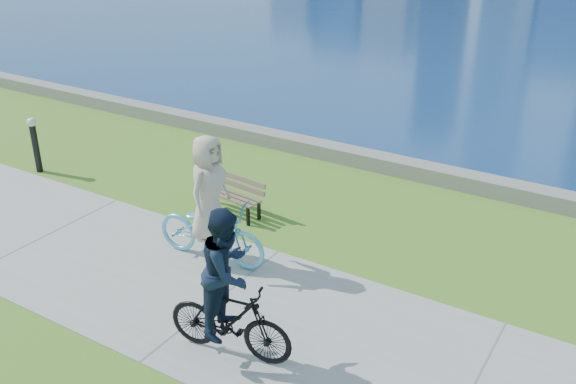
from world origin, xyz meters
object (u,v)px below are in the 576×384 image
at_px(park_bench, 232,192).
at_px(cyclist_woman, 210,215).
at_px(cyclist_man, 228,297).
at_px(bollard_lamp, 35,141).

bearing_deg(park_bench, cyclist_woman, -58.35).
bearing_deg(cyclist_man, bollard_lamp, 59.62).
bearing_deg(cyclist_man, park_bench, 26.46).
height_order(park_bench, cyclist_man, cyclist_man).
xyz_separation_m(cyclist_woman, cyclist_man, (1.79, -1.88, 0.09)).
relative_size(bollard_lamp, cyclist_man, 0.58).
bearing_deg(park_bench, bollard_lamp, -166.14).
distance_m(bollard_lamp, cyclist_woman, 5.90).
bearing_deg(bollard_lamp, cyclist_woman, -9.97).
bearing_deg(park_bench, cyclist_man, -47.70).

